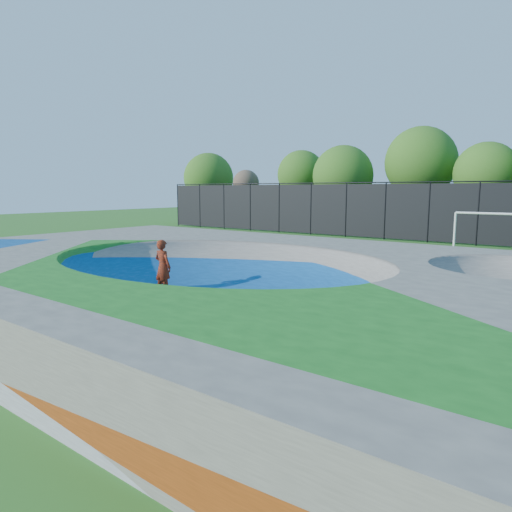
{
  "coord_description": "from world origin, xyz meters",
  "views": [
    {
      "loc": [
        9.18,
        -10.06,
        3.48
      ],
      "look_at": [
        -0.73,
        3.0,
        1.1
      ],
      "focal_mm": 32.0,
      "sensor_mm": 36.0,
      "label": 1
    }
  ],
  "objects": [
    {
      "name": "treeline",
      "position": [
        1.44,
        25.92,
        4.92
      ],
      "size": [
        53.34,
        7.29,
        8.42
      ],
      "color": "#413220",
      "rests_on": "ground"
    },
    {
      "name": "skater",
      "position": [
        -2.44,
        0.07,
        0.92
      ],
      "size": [
        0.68,
        0.45,
        1.84
      ],
      "primitive_type": "imported",
      "rotation": [
        0.0,
        0.0,
        3.15
      ],
      "color": "red",
      "rests_on": "ground"
    },
    {
      "name": "skate_deck",
      "position": [
        0.0,
        0.0,
        0.75
      ],
      "size": [
        22.0,
        14.0,
        1.5
      ],
      "primitive_type": "cube",
      "color": "gray",
      "rests_on": "ground"
    },
    {
      "name": "soccer_goal",
      "position": [
        4.21,
        17.4,
        1.58
      ],
      "size": [
        3.44,
        0.12,
        2.27
      ],
      "color": "white",
      "rests_on": "ground"
    },
    {
      "name": "skateboard",
      "position": [
        -2.44,
        0.07,
        0.03
      ],
      "size": [
        0.8,
        0.33,
        0.05
      ],
      "primitive_type": "cube",
      "rotation": [
        0.0,
        0.0,
        0.14
      ],
      "color": "black",
      "rests_on": "ground"
    },
    {
      "name": "fence",
      "position": [
        0.0,
        21.0,
        2.1
      ],
      "size": [
        48.09,
        0.09,
        4.04
      ],
      "color": "black",
      "rests_on": "ground"
    },
    {
      "name": "ground",
      "position": [
        0.0,
        0.0,
        0.0
      ],
      "size": [
        120.0,
        120.0,
        0.0
      ],
      "primitive_type": "plane",
      "color": "#255D19",
      "rests_on": "ground"
    }
  ]
}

